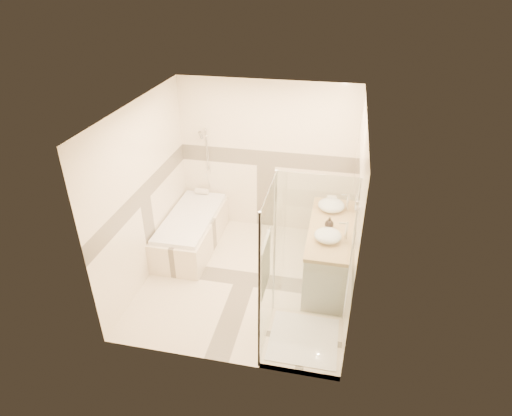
% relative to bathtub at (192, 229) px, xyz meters
% --- Properties ---
extents(room, '(2.82, 3.02, 2.52)m').
position_rel_bathtub_xyz_m(room, '(1.08, -0.64, 0.95)').
color(room, beige).
rests_on(room, ground).
extents(bathtub, '(0.75, 1.70, 0.56)m').
position_rel_bathtub_xyz_m(bathtub, '(0.00, 0.00, 0.00)').
color(bathtub, beige).
rests_on(bathtub, ground).
extents(vanity, '(0.58, 1.62, 0.85)m').
position_rel_bathtub_xyz_m(vanity, '(2.15, -0.35, 0.12)').
color(vanity, white).
rests_on(vanity, ground).
extents(shower_enclosure, '(0.96, 0.93, 2.04)m').
position_rel_bathtub_xyz_m(shower_enclosure, '(1.86, -1.62, 0.20)').
color(shower_enclosure, beige).
rests_on(shower_enclosure, ground).
extents(vessel_sink_near, '(0.38, 0.38, 0.15)m').
position_rel_bathtub_xyz_m(vessel_sink_near, '(2.13, 0.11, 0.62)').
color(vessel_sink_near, white).
rests_on(vessel_sink_near, vanity).
extents(vessel_sink_far, '(0.36, 0.36, 0.14)m').
position_rel_bathtub_xyz_m(vessel_sink_far, '(2.13, -0.69, 0.61)').
color(vessel_sink_far, white).
rests_on(vessel_sink_far, vanity).
extents(faucet_near, '(0.12, 0.03, 0.28)m').
position_rel_bathtub_xyz_m(faucet_near, '(2.35, 0.11, 0.71)').
color(faucet_near, silver).
rests_on(faucet_near, vanity).
extents(faucet_far, '(0.12, 0.03, 0.30)m').
position_rel_bathtub_xyz_m(faucet_far, '(2.35, -0.69, 0.71)').
color(faucet_far, silver).
rests_on(faucet_far, vanity).
extents(amenity_bottle_a, '(0.08, 0.08, 0.15)m').
position_rel_bathtub_xyz_m(amenity_bottle_a, '(2.13, -0.38, 0.62)').
color(amenity_bottle_a, black).
rests_on(amenity_bottle_a, vanity).
extents(amenity_bottle_b, '(0.16, 0.16, 0.16)m').
position_rel_bathtub_xyz_m(amenity_bottle_b, '(2.13, -0.38, 0.62)').
color(amenity_bottle_b, black).
rests_on(amenity_bottle_b, vanity).
extents(folded_towels, '(0.16, 0.25, 0.08)m').
position_rel_bathtub_xyz_m(folded_towels, '(2.13, 0.31, 0.58)').
color(folded_towels, white).
rests_on(folded_towels, vanity).
extents(rolled_towel, '(0.22, 0.10, 0.10)m').
position_rel_bathtub_xyz_m(rolled_towel, '(-0.05, 0.72, 0.30)').
color(rolled_towel, white).
rests_on(rolled_towel, bathtub).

